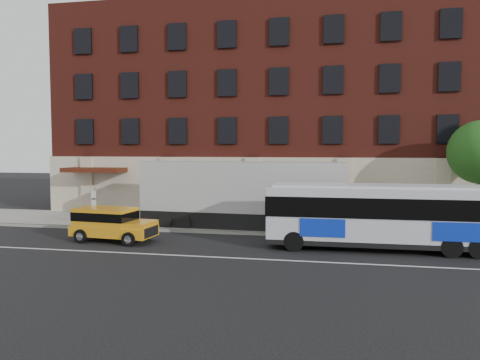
% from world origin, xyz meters
% --- Properties ---
extents(ground, '(120.00, 120.00, 0.00)m').
position_xyz_m(ground, '(0.00, 0.00, 0.00)').
color(ground, black).
rests_on(ground, ground).
extents(sidewalk, '(60.00, 6.00, 0.15)m').
position_xyz_m(sidewalk, '(0.00, 9.00, 0.07)').
color(sidewalk, gray).
rests_on(sidewalk, ground).
extents(kerb, '(60.00, 0.25, 0.15)m').
position_xyz_m(kerb, '(0.00, 6.00, 0.07)').
color(kerb, gray).
rests_on(kerb, ground).
extents(lane_line, '(60.00, 0.12, 0.01)m').
position_xyz_m(lane_line, '(0.00, 0.50, 0.01)').
color(lane_line, silver).
rests_on(lane_line, ground).
extents(building, '(30.00, 12.10, 15.00)m').
position_xyz_m(building, '(-0.01, 16.92, 7.58)').
color(building, maroon).
rests_on(building, sidewalk).
extents(sign_pole, '(0.30, 0.20, 2.50)m').
position_xyz_m(sign_pole, '(-8.50, 6.15, 1.45)').
color(sign_pole, slate).
rests_on(sign_pole, ground).
extents(city_bus, '(11.24, 2.49, 3.07)m').
position_xyz_m(city_bus, '(7.85, 3.46, 1.70)').
color(city_bus, silver).
rests_on(city_bus, ground).
extents(yellow_suv, '(4.58, 2.31, 1.72)m').
position_xyz_m(yellow_suv, '(-5.87, 2.89, 0.98)').
color(yellow_suv, orange).
rests_on(yellow_suv, ground).
extents(shipping_container, '(12.00, 3.00, 3.97)m').
position_xyz_m(shipping_container, '(0.14, 7.60, 1.96)').
color(shipping_container, black).
rests_on(shipping_container, ground).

